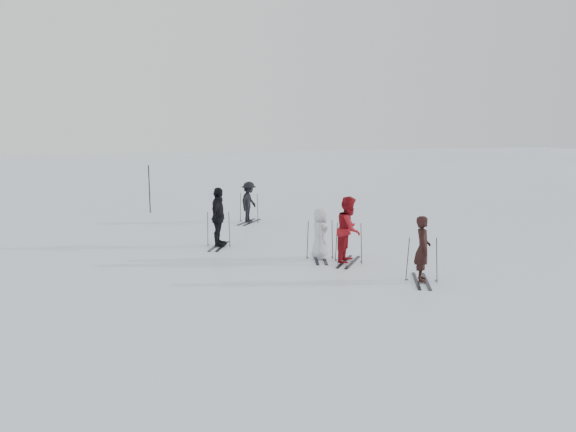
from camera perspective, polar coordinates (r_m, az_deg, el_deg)
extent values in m
plane|color=silver|center=(17.41, 0.91, -3.77)|extent=(120.00, 120.00, 0.00)
imported|color=black|center=(14.54, 13.51, -3.35)|extent=(0.60, 0.71, 1.66)
imported|color=maroon|center=(16.15, 6.21, -1.45)|extent=(1.12, 1.17, 1.89)
imported|color=silver|center=(16.55, 3.27, -1.84)|extent=(0.64, 0.82, 1.49)
imported|color=black|center=(18.24, -7.10, -0.17)|extent=(0.87, 1.21, 1.91)
imported|color=black|center=(22.59, -3.99, 1.38)|extent=(1.11, 1.20, 1.62)
cylinder|color=black|center=(25.73, -13.90, 2.68)|extent=(0.05, 0.05, 2.12)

